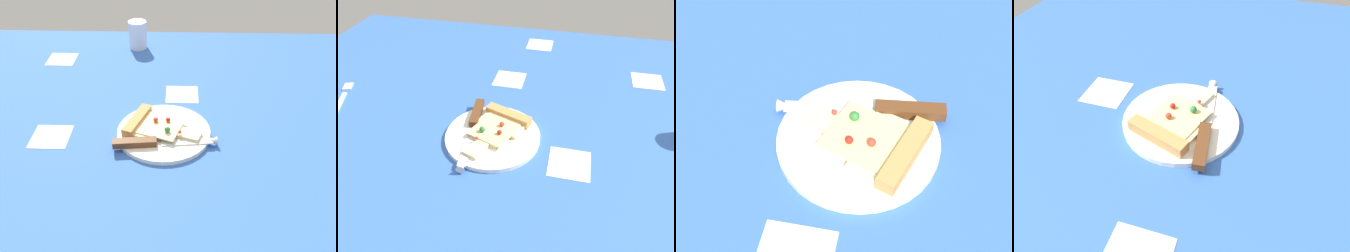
% 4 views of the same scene
% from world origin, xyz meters
% --- Properties ---
extents(ground_plane, '(1.37, 1.37, 0.03)m').
position_xyz_m(ground_plane, '(-0.00, 0.00, -0.01)').
color(ground_plane, '#3360B7').
rests_on(ground_plane, ground).
extents(plate, '(0.22, 0.22, 0.01)m').
position_xyz_m(plate, '(-0.01, 0.05, 0.01)').
color(plate, white).
rests_on(plate, ground_plane).
extents(pizza_slice, '(0.19, 0.14, 0.03)m').
position_xyz_m(pizza_slice, '(-0.03, 0.06, 0.02)').
color(pizza_slice, beige).
rests_on(pizza_slice, plate).
extents(knife, '(0.24, 0.05, 0.02)m').
position_xyz_m(knife, '(-0.03, -0.00, 0.02)').
color(knife, silver).
rests_on(knife, plate).
extents(fork, '(0.15, 0.07, 0.01)m').
position_xyz_m(fork, '(-0.09, -0.41, 0.00)').
color(fork, silver).
rests_on(fork, ground_plane).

